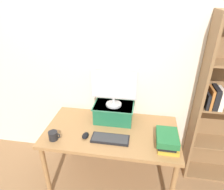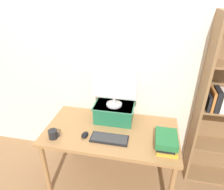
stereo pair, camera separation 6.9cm
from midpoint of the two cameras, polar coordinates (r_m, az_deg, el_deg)
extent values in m
plane|color=olive|center=(2.64, -0.98, -22.48)|extent=(12.00, 12.00, 0.00)
cube|color=beige|center=(2.26, 0.84, 8.94)|extent=(7.00, 0.08, 2.60)
cube|color=#9E7042|center=(2.15, -1.13, -10.43)|extent=(1.39, 0.73, 0.04)
cylinder|color=#9E7042|center=(2.36, -19.22, -19.92)|extent=(0.05, 0.05, 0.69)
cylinder|color=#9E7042|center=(2.18, 15.92, -24.42)|extent=(0.05, 0.05, 0.69)
cylinder|color=#9E7042|center=(2.77, -13.35, -10.65)|extent=(0.05, 0.05, 0.69)
cylinder|color=#9E7042|center=(2.62, 14.73, -13.46)|extent=(0.05, 0.05, 0.69)
cube|color=olive|center=(2.29, 22.50, -2.85)|extent=(0.03, 0.28, 1.89)
cube|color=olive|center=(2.97, 27.55, -19.09)|extent=(0.83, 0.27, 0.02)
cube|color=black|center=(2.23, 24.51, -1.09)|extent=(0.03, 0.20, 0.16)
cube|color=#AD662D|center=(2.23, 25.42, -0.61)|extent=(0.03, 0.20, 0.21)
cube|color=black|center=(2.24, 26.46, -0.55)|extent=(0.05, 0.20, 0.22)
cube|color=silver|center=(2.26, 27.63, -0.83)|extent=(0.04, 0.20, 0.20)
cube|color=#1E6642|center=(2.23, -0.41, -5.07)|extent=(0.41, 0.27, 0.20)
cube|color=#337A56|center=(2.18, -0.41, -3.04)|extent=(0.44, 0.28, 0.01)
cylinder|color=#B7B7BA|center=(2.17, -0.41, -2.68)|extent=(0.17, 0.17, 0.02)
cylinder|color=#B7B7BA|center=(2.15, -0.42, -1.65)|extent=(0.03, 0.03, 0.07)
cube|color=#B7B7BA|center=(2.06, -0.44, 3.16)|extent=(0.50, 0.04, 0.33)
cube|color=silver|center=(2.04, -0.53, 2.93)|extent=(0.46, 0.00, 0.29)
cube|color=black|center=(2.01, -1.50, -12.43)|extent=(0.37, 0.15, 0.02)
cube|color=#333335|center=(2.00, -1.51, -12.16)|extent=(0.35, 0.13, 0.00)
ellipsoid|color=black|center=(2.06, -8.59, -11.41)|extent=(0.06, 0.10, 0.04)
cube|color=gold|center=(2.00, 14.60, -13.64)|extent=(0.19, 0.26, 0.03)
cube|color=black|center=(1.98, 14.27, -12.73)|extent=(0.16, 0.24, 0.04)
cube|color=#236B38|center=(1.94, 14.51, -11.65)|extent=(0.20, 0.27, 0.06)
cylinder|color=black|center=(2.09, -17.37, -11.02)|extent=(0.09, 0.09, 0.09)
torus|color=black|center=(2.07, -16.23, -11.12)|extent=(0.06, 0.01, 0.06)
camera|label=1|loc=(0.03, -90.99, -0.52)|focal=32.00mm
camera|label=2|loc=(0.03, 89.01, 0.52)|focal=32.00mm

